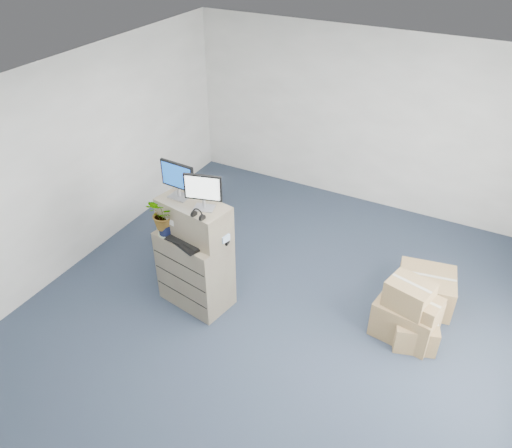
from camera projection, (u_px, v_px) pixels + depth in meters
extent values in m
plane|color=#242F42|center=(267.00, 332.00, 5.98)|extent=(7.00, 7.00, 0.00)
cube|color=#BBBAB1|center=(370.00, 121.00, 7.76)|extent=(6.00, 0.02, 2.80)
cube|color=#85725C|center=(195.00, 269.00, 6.18)|extent=(0.94, 0.67, 1.01)
cube|color=#85725C|center=(194.00, 219.00, 5.81)|extent=(0.93, 0.57, 0.43)
cube|color=#99999E|center=(180.00, 196.00, 5.79)|extent=(0.25, 0.19, 0.02)
cylinder|color=#99999E|center=(179.00, 192.00, 5.76)|extent=(0.04, 0.04, 0.11)
cube|color=black|center=(177.00, 176.00, 5.64)|extent=(0.45, 0.06, 0.32)
cube|color=navy|center=(177.00, 176.00, 5.63)|extent=(0.41, 0.03, 0.28)
cube|color=#99999E|center=(204.00, 208.00, 5.59)|extent=(0.26, 0.22, 0.02)
cylinder|color=#99999E|center=(204.00, 203.00, 5.56)|extent=(0.04, 0.04, 0.10)
cube|color=black|center=(203.00, 187.00, 5.44)|extent=(0.42, 0.14, 0.31)
cube|color=silver|center=(202.00, 188.00, 5.43)|extent=(0.38, 0.11, 0.27)
torus|color=black|center=(198.00, 214.00, 5.42)|extent=(0.15, 0.04, 0.15)
cube|color=black|center=(184.00, 242.00, 5.78)|extent=(0.55, 0.37, 0.03)
ellipsoid|color=silver|center=(207.00, 249.00, 5.66)|extent=(0.11, 0.08, 0.03)
cylinder|color=gray|center=(198.00, 228.00, 5.83)|extent=(0.07, 0.07, 0.23)
cube|color=silver|center=(189.00, 231.00, 5.96)|extent=(0.06, 0.05, 0.02)
cube|color=black|center=(189.00, 227.00, 5.93)|extent=(0.05, 0.03, 0.10)
cube|color=black|center=(222.00, 239.00, 5.79)|extent=(0.20, 0.16, 0.05)
cube|color=#407DDC|center=(220.00, 235.00, 5.74)|extent=(0.25, 0.17, 0.08)
cylinder|color=#AAC19B|center=(167.00, 233.00, 5.93)|extent=(0.20, 0.20, 0.02)
cylinder|color=black|center=(166.00, 228.00, 5.89)|extent=(0.17, 0.17, 0.13)
imported|color=#224F16|center=(165.00, 217.00, 5.79)|extent=(0.47, 0.50, 0.32)
imported|color=#5A5A5E|center=(197.00, 236.00, 6.99)|extent=(1.00, 0.98, 0.75)
cube|color=olive|center=(406.00, 319.00, 5.84)|extent=(0.76, 0.62, 0.48)
cube|color=olive|center=(415.00, 333.00, 5.74)|extent=(0.57, 0.51, 0.34)
cube|color=olive|center=(425.00, 289.00, 6.28)|extent=(0.78, 0.73, 0.45)
cube|color=olive|center=(409.00, 295.00, 5.58)|extent=(0.56, 0.49, 0.33)
cube|color=olive|center=(421.00, 310.00, 5.59)|extent=(0.46, 0.42, 0.31)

